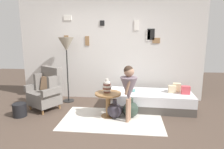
# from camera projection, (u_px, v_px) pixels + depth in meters

# --- Properties ---
(ground_plane) EXTENTS (12.00, 12.00, 0.00)m
(ground_plane) POSITION_uv_depth(u_px,v_px,m) (98.00, 131.00, 3.55)
(ground_plane) COLOR #4C3D33
(gallery_wall) EXTENTS (4.80, 0.12, 2.60)m
(gallery_wall) POSITION_uv_depth(u_px,v_px,m) (110.00, 50.00, 5.19)
(gallery_wall) COLOR silver
(gallery_wall) RESTS_ON ground
(rug) EXTENTS (2.03, 1.20, 0.01)m
(rug) POSITION_uv_depth(u_px,v_px,m) (112.00, 119.00, 4.02)
(rug) COLOR silver
(rug) RESTS_ON ground
(armchair) EXTENTS (0.90, 0.84, 0.97)m
(armchair) POSITION_uv_depth(u_px,v_px,m) (47.00, 90.00, 4.56)
(armchair) COLOR olive
(armchair) RESTS_ON ground
(daybed) EXTENTS (1.93, 0.88, 0.40)m
(daybed) POSITION_uv_depth(u_px,v_px,m) (150.00, 100.00, 4.58)
(daybed) COLOR #4C4742
(daybed) RESTS_ON ground
(pillow_head) EXTENTS (0.18, 0.13, 0.18)m
(pillow_head) POSITION_uv_depth(u_px,v_px,m) (186.00, 90.00, 4.38)
(pillow_head) COLOR #D64C56
(pillow_head) RESTS_ON daybed
(pillow_mid) EXTENTS (0.19, 0.15, 0.20)m
(pillow_mid) POSITION_uv_depth(u_px,v_px,m) (177.00, 87.00, 4.57)
(pillow_mid) COLOR beige
(pillow_mid) RESTS_ON daybed
(pillow_back) EXTENTS (0.17, 0.13, 0.16)m
(pillow_back) POSITION_uv_depth(u_px,v_px,m) (172.00, 89.00, 4.50)
(pillow_back) COLOR beige
(pillow_back) RESTS_ON daybed
(side_table) EXTENTS (0.55, 0.55, 0.52)m
(side_table) POSITION_uv_depth(u_px,v_px,m) (108.00, 100.00, 4.11)
(side_table) COLOR olive
(side_table) RESTS_ON ground
(vase_striped) EXTENTS (0.18, 0.18, 0.29)m
(vase_striped) POSITION_uv_depth(u_px,v_px,m) (107.00, 87.00, 4.09)
(vase_striped) COLOR brown
(vase_striped) RESTS_ON side_table
(floor_lamp) EXTENTS (0.38, 0.38, 1.64)m
(floor_lamp) POSITION_uv_depth(u_px,v_px,m) (66.00, 47.00, 4.86)
(floor_lamp) COLOR black
(floor_lamp) RESTS_ON ground
(person_child) EXTENTS (0.34, 0.34, 1.13)m
(person_child) POSITION_uv_depth(u_px,v_px,m) (129.00, 86.00, 3.80)
(person_child) COLOR #A37A60
(person_child) RESTS_ON ground
(book_on_daybed) EXTENTS (0.24, 0.19, 0.03)m
(book_on_daybed) POSITION_uv_depth(u_px,v_px,m) (130.00, 90.00, 4.64)
(book_on_daybed) COLOR teal
(book_on_daybed) RESTS_ON daybed
(demijohn_near) EXTENTS (0.32, 0.32, 0.40)m
(demijohn_near) POSITION_uv_depth(u_px,v_px,m) (115.00, 110.00, 4.09)
(demijohn_near) COLOR #332D38
(demijohn_near) RESTS_ON ground
(demijohn_far) EXTENTS (0.33, 0.33, 0.41)m
(demijohn_far) POSITION_uv_depth(u_px,v_px,m) (131.00, 109.00, 4.13)
(demijohn_far) COLOR #2D3D33
(demijohn_far) RESTS_ON ground
(magazine_basket) EXTENTS (0.28, 0.28, 0.28)m
(magazine_basket) POSITION_uv_depth(u_px,v_px,m) (20.00, 110.00, 4.17)
(magazine_basket) COLOR black
(magazine_basket) RESTS_ON ground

